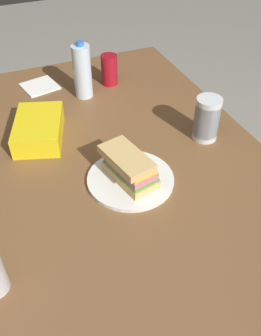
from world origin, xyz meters
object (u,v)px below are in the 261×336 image
object	(u,v)px
sandwich	(129,167)
chip_bag	(39,129)
water_bottle_tall	(82,71)
plastic_cup_stack	(207,119)
soda_can_red	(109,70)
dining_table	(111,190)
paper_plate	(130,179)

from	to	relation	value
sandwich	chip_bag	size ratio (longest dim) A/B	0.85
chip_bag	water_bottle_tall	distance (m)	0.31
sandwich	plastic_cup_stack	distance (m)	0.33
soda_can_red	chip_bag	xyz separation A→B (m)	(-0.26, 0.35, -0.03)
dining_table	water_bottle_tall	xyz separation A→B (m)	(0.46, -0.06, 0.19)
dining_table	chip_bag	world-z (taller)	chip_bag
paper_plate	soda_can_red	size ratio (longest dim) A/B	2.10
dining_table	soda_can_red	size ratio (longest dim) A/B	12.63
soda_can_red	plastic_cup_stack	distance (m)	0.50
sandwich	water_bottle_tall	size ratio (longest dim) A/B	0.89
paper_plate	water_bottle_tall	bearing A→B (deg)	-2.44
soda_can_red	chip_bag	bearing A→B (deg)	126.75
dining_table	chip_bag	size ratio (longest dim) A/B	6.70
paper_plate	chip_bag	bearing A→B (deg)	32.26
soda_can_red	chip_bag	distance (m)	0.43
dining_table	sandwich	size ratio (longest dim) A/B	7.85
sandwich	soda_can_red	world-z (taller)	soda_can_red
water_bottle_tall	soda_can_red	bearing A→B (deg)	-67.10
sandwich	plastic_cup_stack	size ratio (longest dim) A/B	1.32
paper_plate	plastic_cup_stack	world-z (taller)	plastic_cup_stack
water_bottle_tall	plastic_cup_stack	distance (m)	0.51
dining_table	soda_can_red	distance (m)	0.56
water_bottle_tall	plastic_cup_stack	xyz separation A→B (m)	(-0.42, -0.29, -0.03)
chip_bag	paper_plate	bearing A→B (deg)	-129.44
chip_bag	water_bottle_tall	world-z (taller)	water_bottle_tall
dining_table	plastic_cup_stack	bearing A→B (deg)	-84.03
sandwich	soda_can_red	xyz separation A→B (m)	(0.57, -0.15, 0.01)
soda_can_red	plastic_cup_stack	size ratio (longest dim) A/B	0.82
water_bottle_tall	chip_bag	bearing A→B (deg)	132.98
dining_table	paper_plate	size ratio (longest dim) A/B	6.00
sandwich	water_bottle_tall	world-z (taller)	water_bottle_tall
paper_plate	soda_can_red	distance (m)	0.60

